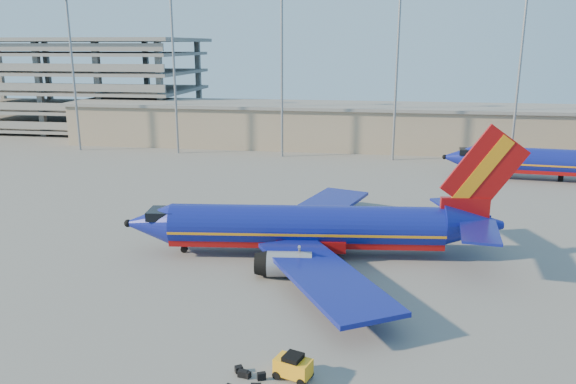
# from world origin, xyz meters

# --- Properties ---
(ground) EXTENTS (220.00, 220.00, 0.00)m
(ground) POSITION_xyz_m (0.00, 0.00, 0.00)
(ground) COLOR slate
(ground) RESTS_ON ground
(terminal_building) EXTENTS (122.00, 16.00, 8.50)m
(terminal_building) POSITION_xyz_m (10.00, 58.00, 4.32)
(terminal_building) COLOR gray
(terminal_building) RESTS_ON ground
(parking_garage) EXTENTS (62.00, 32.00, 21.40)m
(parking_garage) POSITION_xyz_m (-62.00, 74.05, 11.73)
(parking_garage) COLOR slate
(parking_garage) RESTS_ON ground
(light_mast_row) EXTENTS (101.60, 1.60, 28.65)m
(light_mast_row) POSITION_xyz_m (5.00, 46.00, 17.55)
(light_mast_row) COLOR gray
(light_mast_row) RESTS_ON ground
(aircraft_main) EXTENTS (38.19, 36.55, 12.95)m
(aircraft_main) POSITION_xyz_m (6.77, -2.68, 2.77)
(aircraft_main) COLOR navy
(aircraft_main) RESTS_ON ground
(aircraft_second) EXTENTS (37.39, 14.51, 12.66)m
(aircraft_second) POSITION_xyz_m (40.68, 33.62, 2.90)
(aircraft_second) COLOR navy
(aircraft_second) RESTS_ON ground
(baggage_tug) EXTENTS (2.54, 1.98, 1.60)m
(baggage_tug) POSITION_xyz_m (7.90, -23.80, 0.83)
(baggage_tug) COLOR #FFA816
(baggage_tug) RESTS_ON ground
(luggage_pile) EXTENTS (2.22, 2.86, 0.48)m
(luggage_pile) POSITION_xyz_m (5.08, -24.69, 0.21)
(luggage_pile) COLOR black
(luggage_pile) RESTS_ON ground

